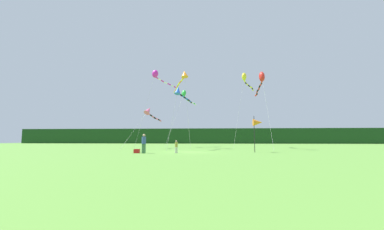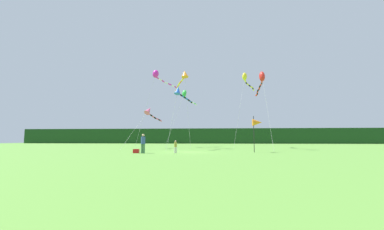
{
  "view_description": "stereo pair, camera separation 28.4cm",
  "coord_description": "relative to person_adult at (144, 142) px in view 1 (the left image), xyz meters",
  "views": [
    {
      "loc": [
        2.4,
        -23.76,
        1.3
      ],
      "look_at": [
        0.0,
        6.0,
        4.29
      ],
      "focal_mm": 22.35,
      "sensor_mm": 36.0,
      "label": 1
    },
    {
      "loc": [
        2.68,
        -23.73,
        1.3
      ],
      "look_at": [
        0.0,
        6.0,
        4.29
      ],
      "focal_mm": 22.35,
      "sensor_mm": 36.0,
      "label": 2
    }
  ],
  "objects": [
    {
      "name": "banner_flag_pole",
      "position": [
        10.64,
        2.44,
        1.89
      ],
      "size": [
        0.9,
        0.7,
        3.54
      ],
      "color": "black",
      "rests_on": "ground"
    },
    {
      "name": "kite_blue",
      "position": [
        2.2,
        7.57,
        6.14
      ],
      "size": [
        2.45,
        5.33,
        7.89
      ],
      "color": "#B2B2B2",
      "rests_on": "ground"
    },
    {
      "name": "ground_plane",
      "position": [
        3.71,
        2.41,
        -0.98
      ],
      "size": [
        120.0,
        120.0,
        0.0
      ],
      "primitive_type": "plane",
      "color": "#5B9338"
    },
    {
      "name": "distant_treeline",
      "position": [
        3.71,
        47.41,
        1.14
      ],
      "size": [
        108.0,
        3.29,
        4.24
      ],
      "primitive_type": "cube",
      "color": "#193D19",
      "rests_on": "ground"
    },
    {
      "name": "person_adult",
      "position": [
        0.0,
        0.0,
        0.0
      ],
      "size": [
        0.38,
        0.38,
        1.75
      ],
      "color": "#3F724C",
      "rests_on": "ground"
    },
    {
      "name": "kite_magenta",
      "position": [
        -2.59,
        15.98,
        10.58
      ],
      "size": [
        5.82,
        6.87,
        12.46
      ],
      "color": "#B2B2B2",
      "rests_on": "ground"
    },
    {
      "name": "person_child",
      "position": [
        2.88,
        0.66,
        -0.33
      ],
      "size": [
        0.25,
        0.25,
        1.16
      ],
      "color": "silver",
      "rests_on": "ground"
    },
    {
      "name": "cooler_box",
      "position": [
        -0.7,
        0.24,
        -0.79
      ],
      "size": [
        0.5,
        0.39,
        0.37
      ],
      "primitive_type": "cube",
      "color": "red",
      "rests_on": "ground"
    },
    {
      "name": "kite_orange",
      "position": [
        2.2,
        11.71,
        9.2
      ],
      "size": [
        3.35,
        6.9,
        10.96
      ],
      "color": "#B2B2B2",
      "rests_on": "ground"
    },
    {
      "name": "kite_red",
      "position": [
        12.6,
        9.4,
        8.01
      ],
      "size": [
        0.72,
        9.15,
        9.97
      ],
      "color": "#B2B2B2",
      "rests_on": "ground"
    },
    {
      "name": "kite_rainbow",
      "position": [
        -2.38,
        10.72,
        4.07
      ],
      "size": [
        3.26,
        7.82,
        5.87
      ],
      "color": "#B2B2B2",
      "rests_on": "ground"
    },
    {
      "name": "kite_yellow",
      "position": [
        11.41,
        15.51,
        9.67
      ],
      "size": [
        4.23,
        7.49,
        11.57
      ],
      "color": "#B2B2B2",
      "rests_on": "ground"
    },
    {
      "name": "kite_green",
      "position": [
        1.72,
        18.34,
        7.69
      ],
      "size": [
        4.16,
        8.42,
        9.61
      ],
      "color": "#B2B2B2",
      "rests_on": "ground"
    }
  ]
}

